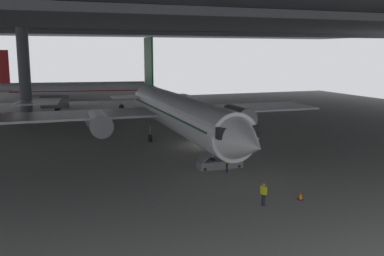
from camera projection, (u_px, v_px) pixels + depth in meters
ground_plane at (206, 145)px, 48.75m from camera, size 110.00×110.00×0.00m
hangar_structure at (168, 21)px, 59.03m from camera, size 121.00×99.00×14.96m
airplane_main at (177, 113)px, 48.63m from camera, size 37.64×39.12×12.15m
boarding_stairs at (220, 159)px, 39.21m from camera, size 4.37×1.60×4.80m
crew_worker_near_nose at (264, 193)px, 29.39m from camera, size 0.35×0.51×1.57m
crew_worker_by_stairs at (227, 161)px, 37.63m from camera, size 0.25×0.55×1.70m
airplane_distant at (69, 92)px, 77.05m from camera, size 33.12×32.28×10.53m
traffic_cone_orange at (301, 196)px, 30.71m from camera, size 0.36×0.36×0.60m
baggage_tug at (202, 123)px, 60.52m from camera, size 1.43×2.28×0.90m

